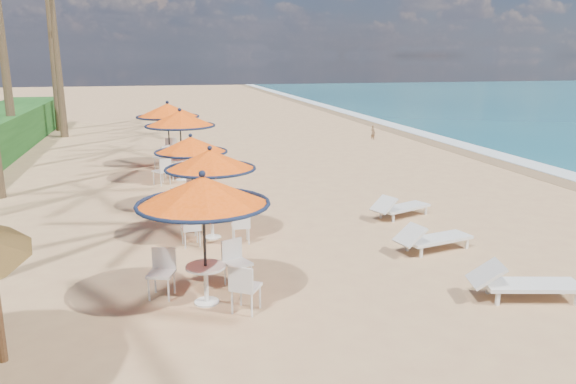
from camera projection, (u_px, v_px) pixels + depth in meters
name	position (u px, v px, depth m)	size (l,w,h in m)	color
ground	(460.00, 275.00, 11.76)	(160.00, 160.00, 0.00)	tan
foam_strip	(535.00, 166.00, 23.34)	(1.20, 140.00, 0.04)	white
wetsand_band	(516.00, 167.00, 23.13)	(1.40, 140.00, 0.02)	olive
station_0	(205.00, 207.00, 10.03)	(2.41, 2.41, 2.51)	black
station_1	(210.00, 171.00, 13.72)	(2.25, 2.25, 2.35)	black
station_2	(191.00, 154.00, 16.56)	(2.16, 2.16, 2.26)	black
station_3	(179.00, 128.00, 20.31)	(2.54, 2.59, 2.65)	black
station_4	(168.00, 116.00, 23.04)	(2.58, 2.65, 2.69)	black
lounger_near	(521.00, 282.00, 10.49)	(2.15, 1.12, 0.74)	silver
lounger_mid	(431.00, 238.00, 13.11)	(2.03, 1.02, 0.70)	silver
lounger_far	(399.00, 207.00, 15.85)	(1.97, 1.25, 0.68)	silver
person	(373.00, 132.00, 30.70)	(0.31, 0.20, 0.84)	#876344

